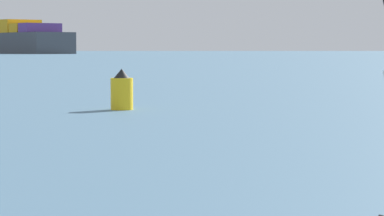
# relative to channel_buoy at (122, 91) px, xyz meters

# --- Properties ---
(channel_buoy) EXTENTS (1.20, 1.20, 2.20)m
(channel_buoy) POSITION_rel_channel_buoy_xyz_m (0.00, 0.00, 0.00)
(channel_buoy) COLOR yellow
(channel_buoy) RESTS_ON ground_plane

